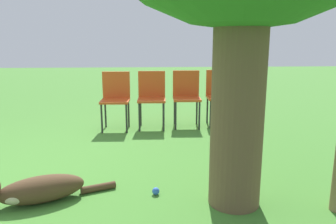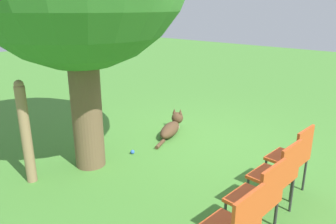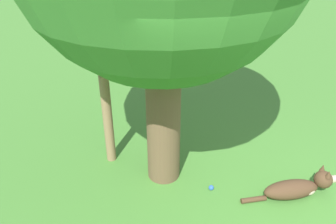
# 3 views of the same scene
# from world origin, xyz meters

# --- Properties ---
(ground_plane) EXTENTS (30.00, 30.00, 0.00)m
(ground_plane) POSITION_xyz_m (0.00, 0.00, 0.00)
(ground_plane) COLOR #478433
(dog) EXTENTS (0.58, 1.21, 0.40)m
(dog) POSITION_xyz_m (0.46, -0.40, 0.14)
(dog) COLOR #513823
(dog) RESTS_ON ground_plane
(red_chair_0) EXTENTS (0.44, 0.46, 0.92)m
(red_chair_0) POSITION_xyz_m (-2.03, 0.14, 0.54)
(red_chair_0) COLOR #D14C1E
(red_chair_0) RESTS_ON ground_plane
(red_chair_1) EXTENTS (0.44, 0.46, 0.92)m
(red_chair_1) POSITION_xyz_m (-2.10, 0.71, 0.54)
(red_chair_1) COLOR #D14C1E
(red_chair_1) RESTS_ON ground_plane
(red_chair_2) EXTENTS (0.44, 0.46, 0.92)m
(red_chair_2) POSITION_xyz_m (-2.16, 1.29, 0.54)
(red_chair_2) COLOR #D14C1E
(red_chair_2) RESTS_ON ground_plane
(red_chair_3) EXTENTS (0.44, 0.46, 0.92)m
(red_chair_3) POSITION_xyz_m (-2.22, 1.86, 0.54)
(red_chair_3) COLOR #D14C1E
(red_chair_3) RESTS_ON ground_plane
(tennis_ball) EXTENTS (0.07, 0.07, 0.07)m
(tennis_ball) POSITION_xyz_m (0.36, 0.70, 0.03)
(tennis_ball) COLOR blue
(tennis_ball) RESTS_ON ground_plane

